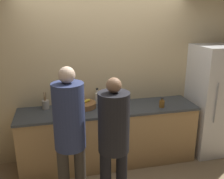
{
  "coord_description": "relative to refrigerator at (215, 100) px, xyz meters",
  "views": [
    {
      "loc": [
        -0.74,
        -3.02,
        2.26
      ],
      "look_at": [
        0.0,
        0.15,
        1.26
      ],
      "focal_mm": 40.0,
      "sensor_mm": 36.0,
      "label": 1
    }
  ],
  "objects": [
    {
      "name": "ground_plane",
      "position": [
        -1.77,
        -0.34,
        -0.89
      ],
      "size": [
        14.0,
        14.0,
        0.0
      ],
      "primitive_type": "plane",
      "color": "#9E8460"
    },
    {
      "name": "wall_back",
      "position": [
        -1.77,
        0.35,
        0.41
      ],
      "size": [
        5.2,
        0.06,
        2.6
      ],
      "color": "#D6BC8C",
      "rests_on": "ground_plane"
    },
    {
      "name": "counter",
      "position": [
        -1.77,
        0.03,
        -0.44
      ],
      "size": [
        2.67,
        0.67,
        0.91
      ],
      "color": "tan",
      "rests_on": "ground_plane"
    },
    {
      "name": "refrigerator",
      "position": [
        0.0,
        0.0,
        0.0
      ],
      "size": [
        0.76,
        0.69,
        1.79
      ],
      "color": "white",
      "rests_on": "ground_plane"
    },
    {
      "name": "person_left",
      "position": [
        -2.4,
        -0.87,
        0.15
      ],
      "size": [
        0.34,
        0.34,
        1.75
      ],
      "color": "#38332D",
      "rests_on": "ground_plane"
    },
    {
      "name": "person_center",
      "position": [
        -1.93,
        -0.95,
        0.07
      ],
      "size": [
        0.35,
        0.35,
        1.63
      ],
      "color": "black",
      "rests_on": "ground_plane"
    },
    {
      "name": "fruit_bowl",
      "position": [
        -2.13,
        0.12,
        0.05
      ],
      "size": [
        0.37,
        0.37,
        0.12
      ],
      "color": "brown",
      "rests_on": "counter"
    },
    {
      "name": "utensil_crock",
      "position": [
        -2.68,
        0.2,
        0.08
      ],
      "size": [
        0.1,
        0.1,
        0.26
      ],
      "color": "#ADA393",
      "rests_on": "counter"
    },
    {
      "name": "bottle_red",
      "position": [
        -1.7,
        -0.2,
        0.1
      ],
      "size": [
        0.07,
        0.07,
        0.22
      ],
      "color": "red",
      "rests_on": "counter"
    },
    {
      "name": "bottle_amber",
      "position": [
        -0.99,
        -0.13,
        0.07
      ],
      "size": [
        0.08,
        0.08,
        0.15
      ],
      "color": "brown",
      "rests_on": "counter"
    },
    {
      "name": "bottle_clear",
      "position": [
        -1.91,
        0.25,
        0.11
      ],
      "size": [
        0.08,
        0.08,
        0.24
      ],
      "color": "silver",
      "rests_on": "counter"
    },
    {
      "name": "cup_yellow",
      "position": [
        -1.54,
        0.24,
        0.06
      ],
      "size": [
        0.09,
        0.09,
        0.08
      ],
      "color": "gold",
      "rests_on": "counter"
    }
  ]
}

